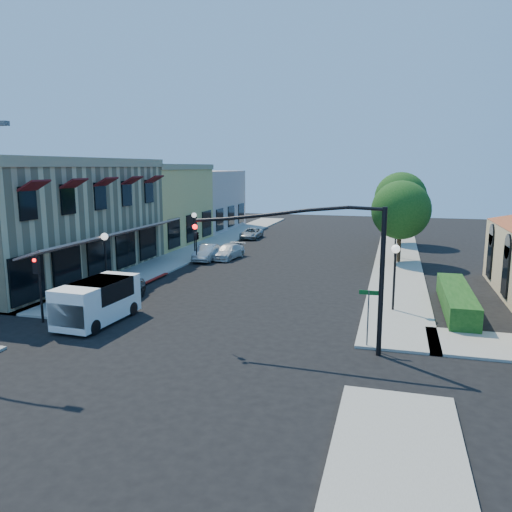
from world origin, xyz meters
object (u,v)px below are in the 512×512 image
(lamppost_right_far, at_px, (396,226))
(lamppost_right_near, at_px, (395,261))
(street_name_sign, at_px, (368,309))
(parked_car_a, at_px, (123,290))
(street_tree_a, at_px, (401,210))
(street_tree_b, at_px, (401,198))
(white_van, at_px, (97,299))
(parked_car_b, at_px, (207,253))
(secondary_signal, at_px, (38,277))
(parked_car_c, at_px, (228,252))
(lamppost_left_near, at_px, (105,247))
(signal_mast_arm, at_px, (328,253))
(parked_car_d, at_px, (251,233))
(lamppost_left_far, at_px, (194,222))

(lamppost_right_far, bearing_deg, lamppost_right_near, -90.00)
(street_name_sign, distance_m, parked_car_a, 14.26)
(street_tree_a, distance_m, parked_car_a, 22.22)
(street_tree_b, relative_size, white_van, 1.49)
(parked_car_a, xyz_separation_m, parked_car_b, (0.00, 13.00, -0.01))
(secondary_signal, relative_size, parked_car_a, 0.87)
(white_van, height_order, parked_car_c, white_van)
(street_tree_a, height_order, parked_car_a, street_tree_a)
(lamppost_left_near, relative_size, parked_car_b, 0.92)
(street_name_sign, relative_size, lamppost_right_near, 0.70)
(street_tree_a, relative_size, street_name_sign, 2.59)
(lamppost_left_near, bearing_deg, signal_mast_arm, -24.37)
(signal_mast_arm, height_order, parked_car_c, signal_mast_arm)
(lamppost_right_near, distance_m, parked_car_a, 14.98)
(secondary_signal, xyz_separation_m, parked_car_a, (1.80, 4.59, -1.67))
(parked_car_c, bearing_deg, secondary_signal, -91.97)
(lamppost_right_near, bearing_deg, lamppost_right_far, 90.00)
(parked_car_b, height_order, parked_car_d, parked_car_b)
(parked_car_a, bearing_deg, street_tree_b, 52.63)
(white_van, relative_size, parked_car_a, 1.23)
(lamppost_left_far, bearing_deg, parked_car_a, -81.82)
(street_tree_a, bearing_deg, lamppost_left_near, -141.02)
(lamppost_right_far, distance_m, parked_car_c, 14.00)
(parked_car_d, bearing_deg, lamppost_left_near, -96.47)
(parked_car_a, bearing_deg, white_van, -85.10)
(lamppost_right_near, relative_size, lamppost_right_far, 1.00)
(lamppost_right_near, relative_size, parked_car_a, 0.93)
(lamppost_left_near, relative_size, parked_car_c, 0.88)
(parked_car_c, bearing_deg, street_tree_a, 15.33)
(lamppost_left_near, bearing_deg, parked_car_b, 78.19)
(signal_mast_arm, xyz_separation_m, parked_car_d, (-12.06, 30.50, -3.53))
(lamppost_left_near, bearing_deg, lamppost_left_far, 90.00)
(street_tree_a, distance_m, lamppost_left_near, 22.30)
(lamppost_left_near, xyz_separation_m, lamppost_right_near, (17.00, 0.00, 0.00))
(parked_car_d, bearing_deg, secondary_signal, -94.36)
(street_tree_b, bearing_deg, lamppost_right_near, -90.72)
(street_name_sign, bearing_deg, white_van, -179.84)
(lamppost_right_near, height_order, parked_car_d, lamppost_right_near)
(street_tree_b, bearing_deg, parked_car_c, -139.00)
(lamppost_right_near, relative_size, parked_car_d, 0.89)
(street_tree_b, xyz_separation_m, secondary_signal, (-16.80, -30.59, -2.23))
(signal_mast_arm, bearing_deg, lamppost_right_far, 83.30)
(secondary_signal, bearing_deg, street_tree_a, 50.79)
(lamppost_left_near, height_order, lamppost_right_near, same)
(secondary_signal, height_order, lamppost_left_near, lamppost_left_near)
(lamppost_right_near, distance_m, parked_car_b, 18.48)
(secondary_signal, relative_size, street_name_sign, 1.33)
(lamppost_right_near, distance_m, white_van, 15.12)
(secondary_signal, distance_m, parked_car_b, 17.76)
(street_tree_a, xyz_separation_m, white_van, (-14.16, -19.84, -3.01))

